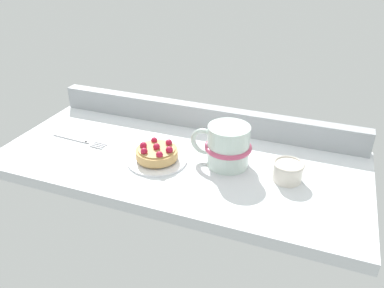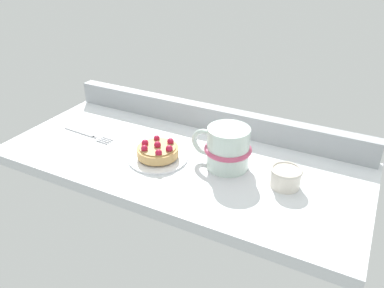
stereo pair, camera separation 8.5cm
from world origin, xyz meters
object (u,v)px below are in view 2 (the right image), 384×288
(dessert_plate, at_px, (158,157))
(raspberry_tart, at_px, (158,150))
(coffee_mug, at_px, (227,148))
(dessert_fork, at_px, (88,134))
(sugar_bowl, at_px, (286,176))

(dessert_plate, bearing_deg, raspberry_tart, -56.53)
(coffee_mug, bearing_deg, dessert_plate, -164.19)
(dessert_fork, bearing_deg, sugar_bowl, 1.94)
(raspberry_tart, relative_size, dessert_fork, 0.61)
(dessert_fork, bearing_deg, dessert_plate, -3.99)
(coffee_mug, bearing_deg, raspberry_tart, -164.10)
(dessert_plate, height_order, coffee_mug, coffee_mug)
(dessert_plate, bearing_deg, coffee_mug, 15.81)
(dessert_plate, relative_size, coffee_mug, 0.98)
(sugar_bowl, bearing_deg, coffee_mug, 175.81)
(dessert_plate, xyz_separation_m, raspberry_tart, (0.00, -0.00, 0.02))
(dessert_plate, bearing_deg, sugar_bowl, 6.49)
(dessert_fork, height_order, sugar_bowl, sugar_bowl)
(sugar_bowl, bearing_deg, dessert_fork, -178.06)
(coffee_mug, relative_size, sugar_bowl, 2.16)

